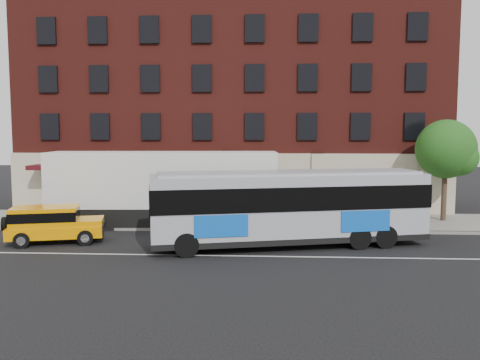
# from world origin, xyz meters

# --- Properties ---
(ground) EXTENTS (120.00, 120.00, 0.00)m
(ground) POSITION_xyz_m (0.00, 0.00, 0.00)
(ground) COLOR black
(ground) RESTS_ON ground
(sidewalk) EXTENTS (60.00, 6.00, 0.15)m
(sidewalk) POSITION_xyz_m (0.00, 9.00, 0.07)
(sidewalk) COLOR gray
(sidewalk) RESTS_ON ground
(kerb) EXTENTS (60.00, 0.25, 0.15)m
(kerb) POSITION_xyz_m (0.00, 6.00, 0.07)
(kerb) COLOR gray
(kerb) RESTS_ON ground
(lane_line) EXTENTS (60.00, 0.12, 0.01)m
(lane_line) POSITION_xyz_m (0.00, 0.50, 0.01)
(lane_line) COLOR silver
(lane_line) RESTS_ON ground
(building) EXTENTS (30.00, 12.10, 15.00)m
(building) POSITION_xyz_m (-0.01, 16.92, 7.58)
(building) COLOR #551914
(building) RESTS_ON sidewalk
(sign_pole) EXTENTS (0.30, 0.20, 2.50)m
(sign_pole) POSITION_xyz_m (-8.50, 6.15, 1.45)
(sign_pole) COLOR slate
(sign_pole) RESTS_ON ground
(street_tree) EXTENTS (3.60, 3.60, 6.20)m
(street_tree) POSITION_xyz_m (13.54, 9.48, 4.41)
(street_tree) COLOR #3B2D1D
(street_tree) RESTS_ON sidewalk
(city_bus) EXTENTS (13.75, 6.00, 3.69)m
(city_bus) POSITION_xyz_m (3.72, 2.59, 2.03)
(city_bus) COLOR #9C9DA6
(city_bus) RESTS_ON ground
(yellow_suv) EXTENTS (4.99, 3.00, 1.86)m
(yellow_suv) POSITION_xyz_m (-8.23, 2.64, 1.06)
(yellow_suv) COLOR #FF9C00
(yellow_suv) RESTS_ON ground
(shipping_container) EXTENTS (13.42, 3.55, 4.43)m
(shipping_container) POSITION_xyz_m (-3.50, 7.37, 2.19)
(shipping_container) COLOR black
(shipping_container) RESTS_ON ground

